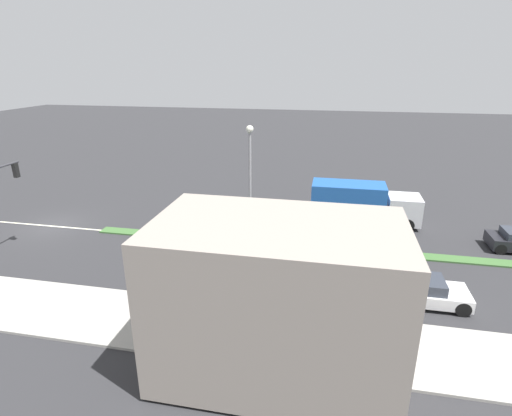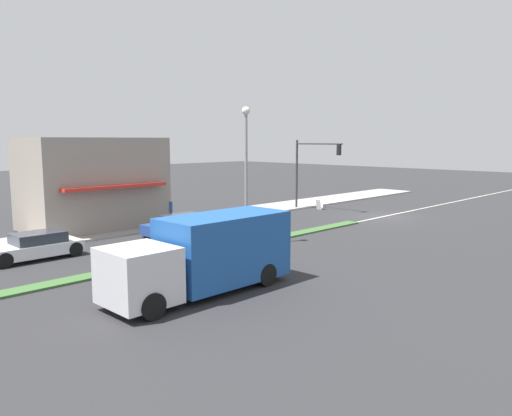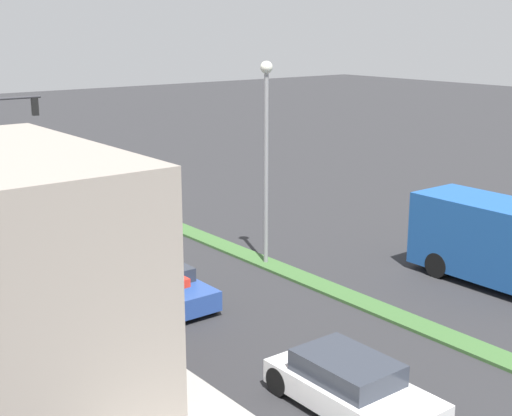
% 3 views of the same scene
% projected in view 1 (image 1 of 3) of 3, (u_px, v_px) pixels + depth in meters
% --- Properties ---
extents(ground_plane, '(160.00, 160.00, 0.00)m').
position_uv_depth(ground_plane, '(307.00, 248.00, 24.92)').
color(ground_plane, '#2B2B2D').
extents(sidewalk_right, '(4.00, 73.00, 0.12)m').
position_uv_depth(sidewalk_right, '(302.00, 339.00, 16.50)').
color(sidewalk_right, '#9E9B93').
rests_on(sidewalk_right, ground).
extents(median_strip, '(0.90, 46.00, 0.10)m').
position_uv_depth(median_strip, '(461.00, 260.00, 23.24)').
color(median_strip, '#3D6633').
rests_on(median_strip, ground).
extents(lane_marking_center, '(0.16, 60.00, 0.01)m').
position_uv_depth(lane_marking_center, '(52.00, 226.00, 28.23)').
color(lane_marking_center, beige).
rests_on(lane_marking_center, ground).
extents(building_corner_store, '(5.71, 8.47, 5.75)m').
position_uv_depth(building_corner_store, '(277.00, 299.00, 14.05)').
color(building_corner_store, gray).
rests_on(building_corner_store, sidewalk_right).
extents(street_lamp, '(0.44, 0.44, 7.37)m').
position_uv_depth(street_lamp, '(250.00, 171.00, 23.96)').
color(street_lamp, gray).
rests_on(street_lamp, median_strip).
extents(pedestrian, '(0.34, 0.34, 1.69)m').
position_uv_depth(pedestrian, '(190.00, 298.00, 17.73)').
color(pedestrian, '#282D42').
rests_on(pedestrian, sidewalk_right).
extents(delivery_truck, '(2.44, 7.50, 2.87)m').
position_uv_depth(delivery_truck, '(360.00, 203.00, 28.41)').
color(delivery_truck, silver).
rests_on(delivery_truck, ground).
extents(van_white, '(1.90, 4.23, 1.28)m').
position_uv_depth(van_white, '(420.00, 290.00, 19.03)').
color(van_white, silver).
rests_on(van_white, ground).
extents(coupe_blue, '(1.79, 4.48, 1.23)m').
position_uv_depth(coupe_blue, '(244.00, 273.00, 20.63)').
color(coupe_blue, '#284793').
rests_on(coupe_blue, ground).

